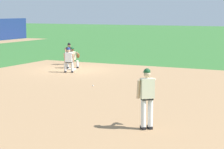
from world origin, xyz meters
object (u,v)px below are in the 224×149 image
Objects in this scene: baserunner at (69,59)px; umpire at (69,53)px; pitcher at (147,95)px; first_baseman at (73,57)px; baseball at (93,86)px; first_base_bag at (72,69)px.

baserunner and umpire have the same top height.
umpire is (12.56, 10.58, -0.27)m from pitcher.
baseball is at bearing -140.51° from first_baseman.
baseball is 7.84m from pitcher.
umpire is at bearing 39.03° from first_baseman.
pitcher is at bearing -139.07° from baseball.
pitcher is (-5.87, -5.09, 1.02)m from baseball.
first_base_bag is 1.42m from baserunner.
pitcher is 12.73m from baserunner.
baserunner is at bearing 45.30° from baseball.
umpire is at bearing 31.54° from baserunner.
baseball is 0.05× the size of umpire.
baserunner is at bearing -156.38° from first_base_bag.
pitcher reaches higher than baserunner.
first_baseman is 0.92× the size of umpire.
baseball is 6.78m from first_baseman.
first_base_bag is 0.20× the size of pitcher.
baserunner reaches higher than first_baseman.
baserunner reaches higher than baseball.
pitcher is (-10.47, -9.10, 1.01)m from first_base_bag.
first_baseman is at bearing -140.97° from umpire.
first_baseman is 1.87m from baserunner.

